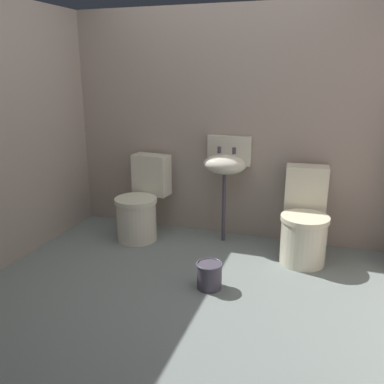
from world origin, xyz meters
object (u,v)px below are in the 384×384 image
at_px(toilet_left, 141,205).
at_px(bucket, 209,275).
at_px(toilet_right, 304,224).
at_px(sink, 226,163).

bearing_deg(toilet_left, bucket, 147.25).
bearing_deg(toilet_right, toilet_left, -4.79).
bearing_deg(bucket, toilet_left, 140.61).
height_order(toilet_left, sink, sink).
bearing_deg(toilet_left, toilet_right, -173.36).
relative_size(toilet_right, bucket, 3.82).
xyz_separation_m(toilet_left, bucket, (0.91, -0.75, -0.22)).
bearing_deg(toilet_right, sink, -18.87).
relative_size(toilet_left, sink, 0.79).
distance_m(toilet_left, toilet_right, 1.53).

